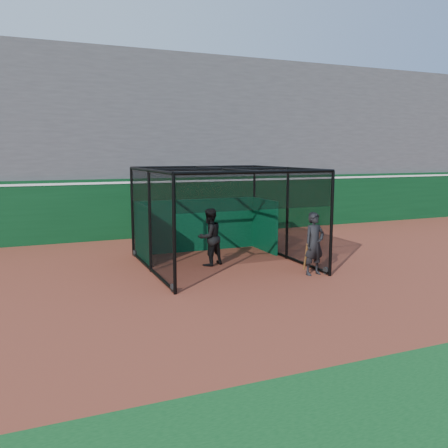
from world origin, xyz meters
name	(u,v)px	position (x,y,z in m)	size (l,w,h in m)	color
ground	(230,288)	(0.00, 0.00, 0.00)	(120.00, 120.00, 0.00)	brown
outfield_wall	(151,207)	(0.00, 8.50, 1.29)	(50.00, 0.50, 2.50)	#093517
grandstand	(130,134)	(0.00, 12.27, 4.48)	(50.00, 7.85, 8.95)	#4C4C4F
batting_cage	(223,218)	(0.83, 2.52, 1.52)	(4.78, 5.09, 3.05)	black
batter	(209,237)	(0.42, 2.61, 0.91)	(0.89, 0.69, 1.82)	black
on_deck_player	(314,244)	(2.83, 0.32, 0.92)	(0.72, 0.52, 1.85)	black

